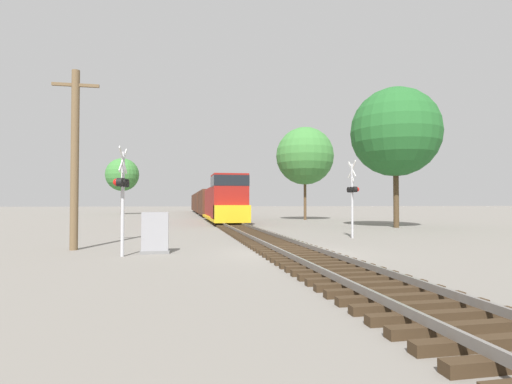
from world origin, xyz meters
name	(u,v)px	position (x,y,z in m)	size (l,w,h in m)	color
ground_plane	(292,253)	(0.00, 0.00, 0.00)	(400.00, 400.00, 0.00)	slate
rail_track_bed	(292,250)	(0.00, 0.00, 0.14)	(2.60, 160.00, 0.31)	#382819
freight_train	(207,203)	(0.00, 47.48, 1.88)	(2.91, 63.22, 4.29)	maroon
crossing_signal_near	(122,188)	(-6.13, 0.27, 2.40)	(0.45, 1.01, 3.86)	#B7B7BC
crossing_signal_far	(353,192)	(5.00, 5.58, 2.45)	(0.33, 1.00, 4.15)	#B7B7BC
relay_cabinet	(155,233)	(-5.01, 0.95, 0.76)	(1.06, 0.56, 1.54)	slate
utility_pole	(75,157)	(-8.28, 2.66, 3.73)	(1.80, 0.31, 7.25)	brown
tree_far_right	(395,132)	(12.11, 13.39, 7.30)	(6.80, 6.80, 10.71)	#473521
tree_mid_background	(305,156)	(9.55, 27.90, 7.09)	(6.39, 6.39, 10.29)	brown
tree_deep_background	(122,175)	(-13.49, 54.80, 6.56)	(5.45, 5.45, 9.31)	#473521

